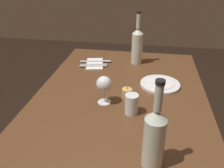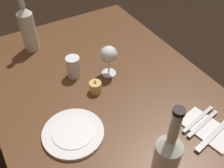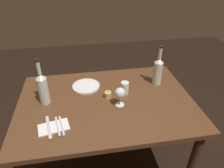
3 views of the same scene
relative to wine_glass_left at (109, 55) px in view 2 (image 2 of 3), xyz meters
The scene contains 11 objects.
dining_table 0.22m from the wine_glass_left, 37.74° to the right, with size 1.30×0.90×0.74m.
wine_glass_left is the anchor object (origin of this frame).
wine_bottle 0.44m from the wine_glass_left, 146.69° to the right, with size 0.07×0.07×0.33m.
wine_bottle_second 0.55m from the wine_glass_left, 12.93° to the right, with size 0.07×0.07×0.35m.
water_tumbler 0.17m from the wine_glass_left, 115.62° to the right, with size 0.06×0.06×0.10m.
votive_candle 0.15m from the wine_glass_left, 56.13° to the right, with size 0.05×0.05×0.07m.
dinner_plate 0.37m from the wine_glass_left, 50.85° to the right, with size 0.22×0.22×0.02m.
folded_napkin 0.49m from the wine_glass_left, 18.77° to the left, with size 0.21×0.15×0.01m.
fork_inner 0.47m from the wine_glass_left, 19.77° to the left, with size 0.05×0.18×0.00m.
fork_outer 0.45m from the wine_glass_left, 20.88° to the left, with size 0.05×0.18×0.00m.
table_knife 0.52m from the wine_glass_left, 17.69° to the left, with size 0.06×0.21×0.00m.
Camera 2 is at (0.70, -0.37, 1.53)m, focal length 42.10 mm.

